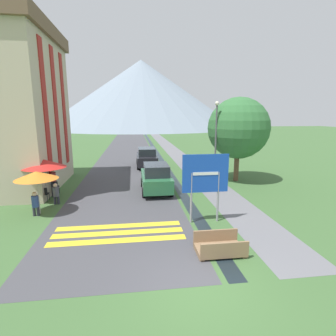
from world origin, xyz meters
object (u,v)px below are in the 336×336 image
at_px(cafe_umbrella_front_orange, 36,175).
at_px(road_sign, 205,178).
at_px(cafe_chair_middle, 44,193).
at_px(person_seated_far, 35,203).
at_px(tree_by_path, 238,128).
at_px(footbridge, 220,247).
at_px(cafe_umbrella_middle_red, 44,164).
at_px(hotel_building, 14,102).
at_px(person_seated_near, 56,193).
at_px(parked_car_near, 156,178).
at_px(streetlamp, 216,137).
at_px(parked_car_far, 147,157).
at_px(cafe_chair_far_left, 55,186).
at_px(person_standing_terrace, 53,181).
at_px(cafe_chair_far_right, 54,185).

bearing_deg(cafe_umbrella_front_orange, road_sign, -14.74).
xyz_separation_m(cafe_chair_middle, person_seated_far, (0.27, -2.17, 0.17)).
height_order(cafe_chair_middle, tree_by_path, tree_by_path).
distance_m(footbridge, cafe_chair_middle, 10.54).
height_order(cafe_umbrella_middle_red, person_seated_far, cafe_umbrella_middle_red).
relative_size(hotel_building, person_seated_near, 8.75).
relative_size(parked_car_near, streetlamp, 0.69).
xyz_separation_m(footbridge, parked_car_far, (-1.77, 16.33, 0.68)).
bearing_deg(tree_by_path, footbridge, -114.70).
xyz_separation_m(cafe_chair_far_left, tree_by_path, (12.53, 1.83, 3.41)).
distance_m(footbridge, streetlamp, 9.96).
relative_size(parked_car_near, person_standing_terrace, 2.28).
distance_m(road_sign, person_seated_far, 8.32).
relative_size(cafe_chair_far_left, cafe_umbrella_front_orange, 0.39).
distance_m(parked_car_far, cafe_chair_far_left, 10.20).
height_order(person_seated_far, streetlamp, streetlamp).
bearing_deg(cafe_chair_middle, cafe_umbrella_front_orange, -80.94).
bearing_deg(person_seated_near, parked_car_near, 17.00).
relative_size(cafe_chair_middle, tree_by_path, 0.14).
bearing_deg(footbridge, cafe_umbrella_front_orange, 147.81).
bearing_deg(tree_by_path, hotel_building, 179.25).
relative_size(road_sign, cafe_umbrella_middle_red, 1.31).
bearing_deg(cafe_chair_far_right, parked_car_far, 69.46).
distance_m(parked_car_far, person_seated_near, 11.51).
bearing_deg(road_sign, cafe_umbrella_front_orange, 165.26).
bearing_deg(cafe_chair_far_right, cafe_chair_far_left, -44.70).
height_order(parked_car_near, person_seated_near, parked_car_near).
bearing_deg(parked_car_near, cafe_umbrella_front_orange, -153.09).
xyz_separation_m(person_seated_near, person_standing_terrace, (-0.49, 1.38, 0.35)).
bearing_deg(person_seated_far, cafe_chair_middle, 97.21).
distance_m(cafe_umbrella_front_orange, tree_by_path, 13.53).
distance_m(cafe_chair_far_left, person_seated_near, 2.05).
xyz_separation_m(hotel_building, person_seated_far, (2.78, -5.64, -5.00)).
relative_size(person_standing_terrace, streetlamp, 0.30).
bearing_deg(person_seated_near, cafe_chair_far_left, 107.26).
distance_m(road_sign, cafe_chair_far_right, 10.08).
relative_size(person_seated_near, tree_by_path, 0.19).
bearing_deg(hotel_building, cafe_chair_far_right, -35.19).
bearing_deg(cafe_chair_far_right, tree_by_path, 25.08).
bearing_deg(cafe_chair_far_left, parked_car_near, 25.08).
distance_m(hotel_building, person_seated_far, 8.04).
distance_m(streetlamp, tree_by_path, 2.27).
height_order(parked_car_near, cafe_chair_far_left, parked_car_near).
bearing_deg(streetlamp, person_standing_terrace, -172.14).
xyz_separation_m(cafe_umbrella_front_orange, person_standing_terrace, (-0.05, 2.76, -0.96)).
distance_m(road_sign, parked_car_far, 13.73).
distance_m(hotel_building, streetlamp, 13.48).
bearing_deg(person_seated_far, cafe_chair_far_right, 93.12).
height_order(parked_car_near, streetlamp, streetlamp).
height_order(hotel_building, cafe_umbrella_front_orange, hotel_building).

